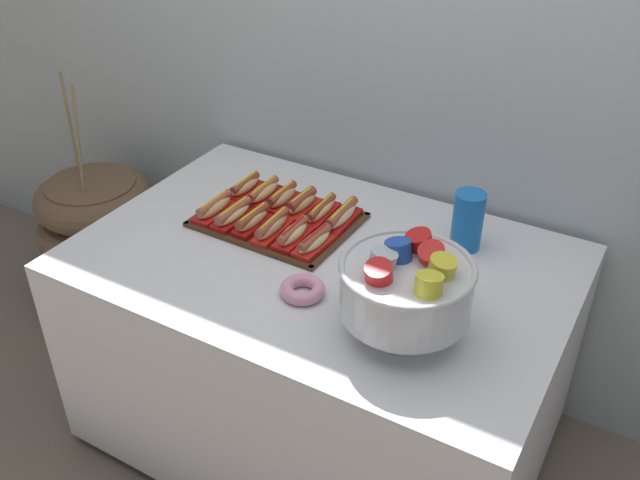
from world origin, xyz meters
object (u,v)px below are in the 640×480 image
(serving_tray, at_px, (278,220))
(hot_dog_2, at_px, (253,220))
(hot_dog_9, at_px, (301,203))
(cup_stack, at_px, (468,221))
(hot_dog_10, at_px, (321,211))
(hot_dog_8, at_px, (282,198))
(donut, at_px, (303,289))
(hot_dog_3, at_px, (273,227))
(buffet_table, at_px, (322,346))
(hot_dog_4, at_px, (293,234))
(hot_dog_0, at_px, (215,208))
(hot_dog_1, at_px, (233,214))
(floor_vase, at_px, (103,245))
(punch_bowl, at_px, (407,286))
(hot_dog_6, at_px, (245,187))
(hot_dog_7, at_px, (263,193))
(hot_dog_11, at_px, (342,216))
(hot_dog_5, at_px, (314,242))

(serving_tray, xyz_separation_m, hot_dog_2, (-0.04, -0.08, 0.03))
(hot_dog_9, relative_size, cup_stack, 0.87)
(serving_tray, bearing_deg, hot_dog_10, 35.18)
(hot_dog_8, bearing_deg, cup_stack, 7.42)
(hot_dog_8, xyz_separation_m, donut, (0.30, -0.37, -0.02))
(hot_dog_2, relative_size, hot_dog_3, 0.89)
(buffet_table, relative_size, hot_dog_4, 9.43)
(hot_dog_4, xyz_separation_m, donut, (0.16, -0.20, -0.02))
(hot_dog_0, height_order, hot_dog_9, hot_dog_9)
(hot_dog_1, bearing_deg, hot_dog_2, -1.07)
(hot_dog_9, bearing_deg, hot_dog_2, -115.51)
(hot_dog_3, bearing_deg, hot_dog_4, -1.07)
(floor_vase, height_order, serving_tray, floor_vase)
(floor_vase, bearing_deg, punch_bowl, -14.25)
(hot_dog_9, bearing_deg, hot_dog_6, 178.93)
(hot_dog_1, xyz_separation_m, hot_dog_7, (0.00, 0.16, -0.00))
(hot_dog_0, bearing_deg, buffet_table, -2.55)
(hot_dog_10, xyz_separation_m, donut, (0.15, -0.37, -0.01))
(cup_stack, distance_m, donut, 0.54)
(buffet_table, height_order, donut, donut)
(floor_vase, distance_m, hot_dog_10, 1.20)
(serving_tray, distance_m, hot_dog_7, 0.14)
(hot_dog_3, bearing_deg, hot_dog_8, 113.37)
(hot_dog_7, bearing_deg, hot_dog_10, -1.07)
(hot_dog_6, relative_size, punch_bowl, 0.46)
(serving_tray, height_order, hot_dog_2, hot_dog_2)
(serving_tray, relative_size, hot_dog_11, 2.65)
(serving_tray, distance_m, hot_dog_6, 0.21)
(hot_dog_2, xyz_separation_m, hot_dog_4, (0.15, -0.00, -0.00))
(hot_dog_0, xyz_separation_m, hot_dog_9, (0.23, 0.16, 0.00))
(hot_dog_0, bearing_deg, hot_dog_8, 46.66)
(hot_dog_5, bearing_deg, hot_dog_3, 178.93)
(hot_dog_8, bearing_deg, hot_dog_4, -48.80)
(hot_dog_5, distance_m, hot_dog_10, 0.18)
(hot_dog_7, bearing_deg, hot_dog_5, -29.88)
(hot_dog_1, xyz_separation_m, hot_dog_6, (-0.07, 0.17, 0.00))
(hot_dog_2, distance_m, hot_dog_3, 0.08)
(hot_dog_3, bearing_deg, hot_dog_9, 88.93)
(hot_dog_7, bearing_deg, donut, -44.55)
(serving_tray, height_order, cup_stack, cup_stack)
(hot_dog_1, distance_m, hot_dog_3, 0.15)
(hot_dog_1, bearing_deg, hot_dog_5, -1.07)
(buffet_table, height_order, hot_dog_2, hot_dog_2)
(serving_tray, bearing_deg, buffet_table, -23.99)
(hot_dog_3, height_order, punch_bowl, punch_bowl)
(hot_dog_5, distance_m, cup_stack, 0.46)
(cup_stack, height_order, donut, cup_stack)
(hot_dog_2, relative_size, hot_dog_6, 1.00)
(hot_dog_2, bearing_deg, hot_dog_1, 178.93)
(hot_dog_8, relative_size, punch_bowl, 0.46)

